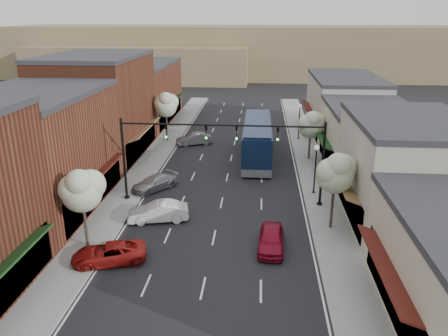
% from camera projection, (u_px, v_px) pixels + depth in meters
% --- Properties ---
extents(ground, '(160.00, 160.00, 0.00)m').
position_uv_depth(ground, '(211.00, 252.00, 28.66)').
color(ground, black).
rests_on(ground, ground).
extents(sidewalk_left, '(2.80, 73.00, 0.15)m').
position_uv_depth(sidewalk_left, '(152.00, 160.00, 46.68)').
color(sidewalk_left, gray).
rests_on(sidewalk_left, ground).
extents(sidewalk_right, '(2.80, 73.00, 0.15)m').
position_uv_depth(sidewalk_right, '(311.00, 164.00, 45.35)').
color(sidewalk_right, gray).
rests_on(sidewalk_right, ground).
extents(curb_left, '(0.25, 73.00, 0.17)m').
position_uv_depth(curb_left, '(165.00, 160.00, 46.57)').
color(curb_left, gray).
rests_on(curb_left, ground).
extents(curb_right, '(0.25, 73.00, 0.17)m').
position_uv_depth(curb_right, '(297.00, 163.00, 45.46)').
color(curb_right, gray).
rests_on(curb_right, ground).
extents(bldg_left_midnear, '(10.14, 14.10, 9.40)m').
position_uv_depth(bldg_left_midnear, '(37.00, 152.00, 33.87)').
color(bldg_left_midnear, brown).
rests_on(bldg_left_midnear, ground).
extents(bldg_left_midfar, '(10.14, 14.10, 10.90)m').
position_uv_depth(bldg_left_midfar, '(99.00, 107.00, 46.78)').
color(bldg_left_midfar, brown).
rests_on(bldg_left_midfar, ground).
extents(bldg_left_far, '(10.14, 18.10, 8.40)m').
position_uv_depth(bldg_left_far, '(140.00, 93.00, 62.22)').
color(bldg_left_far, brown).
rests_on(bldg_left_far, ground).
extents(bldg_right_midnear, '(9.14, 12.10, 7.90)m').
position_uv_depth(bldg_right_midnear, '(406.00, 171.00, 31.91)').
color(bldg_right_midnear, '#AFA696').
rests_on(bldg_right_midnear, ground).
extents(bldg_right_midfar, '(9.14, 12.10, 6.40)m').
position_uv_depth(bldg_right_midfar, '(367.00, 138.00, 43.44)').
color(bldg_right_midfar, '#B8AE92').
rests_on(bldg_right_midfar, ground).
extents(bldg_right_far, '(9.14, 16.10, 7.40)m').
position_uv_depth(bldg_right_far, '(343.00, 105.00, 56.43)').
color(bldg_right_far, '#AFA696').
rests_on(bldg_right_far, ground).
extents(hill_far, '(120.00, 30.00, 12.00)m').
position_uv_depth(hill_far, '(250.00, 51.00, 111.23)').
color(hill_far, '#7A6647').
rests_on(hill_far, ground).
extents(hill_near, '(50.00, 20.00, 8.00)m').
position_uv_depth(hill_near, '(142.00, 63.00, 102.59)').
color(hill_near, '#7A6647').
rests_on(hill_near, ground).
extents(signal_mast_right, '(8.22, 0.46, 7.00)m').
position_uv_depth(signal_mast_right, '(293.00, 151.00, 34.19)').
color(signal_mast_right, black).
rests_on(signal_mast_right, ground).
extents(signal_mast_left, '(8.22, 0.46, 7.00)m').
position_uv_depth(signal_mast_left, '(152.00, 148.00, 35.08)').
color(signal_mast_left, black).
rests_on(signal_mast_left, ground).
extents(tree_right_near, '(2.85, 2.65, 5.95)m').
position_uv_depth(tree_right_near, '(336.00, 172.00, 30.22)').
color(tree_right_near, '#47382B').
rests_on(tree_right_near, ground).
extents(tree_right_far, '(2.85, 2.65, 5.43)m').
position_uv_depth(tree_right_far, '(311.00, 124.00, 45.41)').
color(tree_right_far, '#47382B').
rests_on(tree_right_far, ground).
extents(tree_left_near, '(2.85, 2.65, 5.69)m').
position_uv_depth(tree_left_near, '(82.00, 189.00, 27.85)').
color(tree_left_near, '#47382B').
rests_on(tree_left_near, ground).
extents(tree_left_far, '(2.85, 2.65, 6.13)m').
position_uv_depth(tree_left_far, '(166.00, 104.00, 52.15)').
color(tree_left_far, '#47382B').
rests_on(tree_left_far, ground).
extents(lamp_post_near, '(0.44, 0.44, 4.44)m').
position_uv_depth(lamp_post_near, '(316.00, 161.00, 36.91)').
color(lamp_post_near, black).
rests_on(lamp_post_near, ground).
extents(lamp_post_far, '(0.44, 0.44, 4.44)m').
position_uv_depth(lamp_post_far, '(299.00, 116.00, 53.35)').
color(lamp_post_far, black).
rests_on(lamp_post_far, ground).
extents(coach_bus, '(3.01, 13.27, 4.05)m').
position_uv_depth(coach_bus, '(257.00, 140.00, 46.71)').
color(coach_bus, '#0E1B39').
rests_on(coach_bus, ground).
extents(red_hatchback, '(1.91, 4.31, 1.44)m').
position_uv_depth(red_hatchback, '(271.00, 239.00, 28.86)').
color(red_hatchback, maroon).
rests_on(red_hatchback, ground).
extents(parked_car_a, '(5.03, 3.45, 1.28)m').
position_uv_depth(parked_car_a, '(109.00, 253.00, 27.28)').
color(parked_car_a, maroon).
rests_on(parked_car_a, ground).
extents(parked_car_b, '(4.73, 2.50, 1.48)m').
position_uv_depth(parked_car_b, '(158.00, 212.00, 32.78)').
color(parked_car_b, silver).
rests_on(parked_car_b, ground).
extents(parked_car_c, '(4.18, 4.58, 1.29)m').
position_uv_depth(parked_car_c, '(154.00, 183.00, 38.66)').
color(parked_car_c, '#A9AAAF').
rests_on(parked_car_c, ground).
extents(parked_car_e, '(4.46, 3.06, 1.39)m').
position_uv_depth(parked_car_e, '(194.00, 139.00, 52.11)').
color(parked_car_e, gray).
rests_on(parked_car_e, ground).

